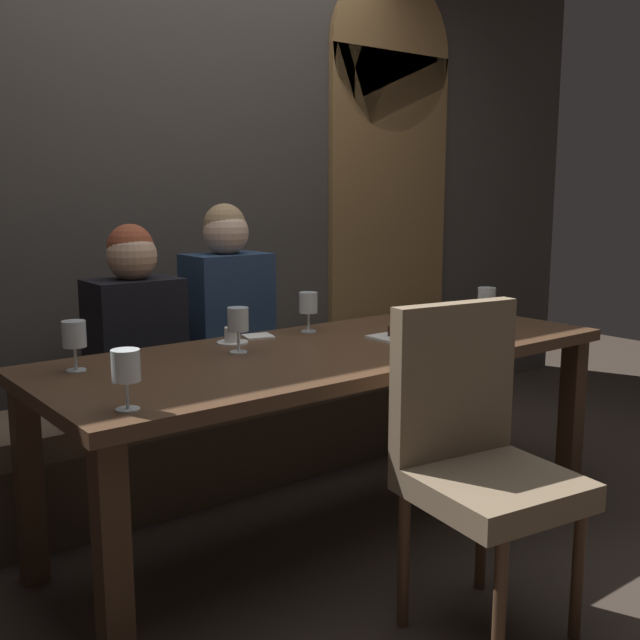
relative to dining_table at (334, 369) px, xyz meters
name	(u,v)px	position (x,y,z in m)	size (l,w,h in m)	color
ground	(333,532)	(0.00, 0.00, -0.65)	(9.00, 9.00, 0.00)	#382D26
back_wall_tiled	(175,151)	(0.00, 1.22, 0.85)	(6.00, 0.12, 3.00)	#423D38
arched_door	(389,182)	(1.35, 1.15, 0.71)	(0.90, 0.05, 2.55)	olive
dining_table	(334,369)	(0.00, 0.00, 0.00)	(2.20, 0.84, 0.74)	#412B1C
banquette_bench	(237,431)	(0.00, 0.70, -0.42)	(2.50, 0.44, 0.45)	#4A3C2E
chair_near_side	(476,447)	(-0.04, -0.72, -0.09)	(0.50, 0.50, 0.98)	#4C3321
diner_redhead	(134,321)	(-0.49, 0.67, 0.14)	(0.36, 0.24, 0.74)	black
diner_bearded	(227,300)	(-0.03, 0.72, 0.18)	(0.36, 0.24, 0.81)	navy
wine_glass_near_right	(126,367)	(-0.95, -0.30, 0.20)	(0.08, 0.08, 0.16)	silver
wine_glass_far_left	(487,298)	(0.80, -0.06, 0.20)	(0.08, 0.08, 0.16)	silver
wine_glass_end_right	(308,304)	(0.10, 0.30, 0.20)	(0.08, 0.08, 0.16)	silver
wine_glass_near_left	(74,335)	(-0.90, 0.22, 0.20)	(0.08, 0.08, 0.16)	silver
wine_glass_center_back	(238,322)	(-0.34, 0.13, 0.20)	(0.08, 0.08, 0.16)	silver
espresso_cup	(232,337)	(-0.27, 0.28, 0.11)	(0.12, 0.12, 0.06)	white
dessert_plate	(399,335)	(0.30, -0.04, 0.10)	(0.19, 0.19, 0.05)	white
folded_napkin	(258,336)	(-0.13, 0.32, 0.09)	(0.11, 0.10, 0.01)	silver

